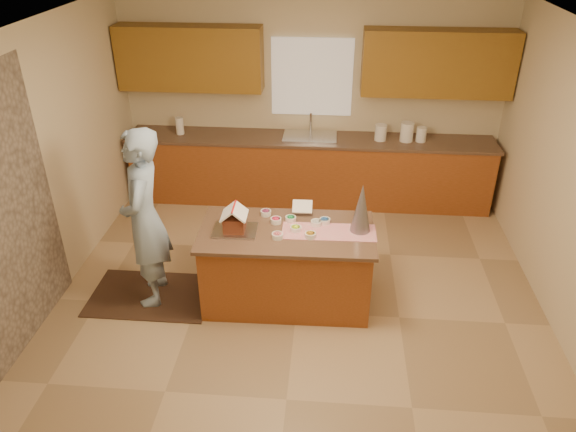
% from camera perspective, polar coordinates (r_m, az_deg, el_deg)
% --- Properties ---
extents(floor, '(5.50, 5.50, 0.00)m').
position_cam_1_polar(floor, '(5.62, 0.86, -9.96)').
color(floor, tan).
rests_on(floor, ground).
extents(ceiling, '(5.50, 5.50, 0.00)m').
position_cam_1_polar(ceiling, '(4.43, 1.13, 18.12)').
color(ceiling, silver).
rests_on(ceiling, floor).
extents(wall_back, '(5.50, 5.50, 0.00)m').
position_cam_1_polar(wall_back, '(7.43, 2.47, 12.08)').
color(wall_back, beige).
rests_on(wall_back, floor).
extents(wall_left, '(5.50, 5.50, 0.00)m').
position_cam_1_polar(wall_left, '(5.61, -25.48, 3.12)').
color(wall_left, beige).
rests_on(wall_left, floor).
extents(window_curtain, '(1.05, 0.03, 1.00)m').
position_cam_1_polar(window_curtain, '(7.31, 2.51, 14.25)').
color(window_curtain, white).
rests_on(window_curtain, wall_back).
extents(back_counter_base, '(4.80, 0.60, 0.88)m').
position_cam_1_polar(back_counter_base, '(7.48, 2.22, 4.72)').
color(back_counter_base, brown).
rests_on(back_counter_base, floor).
extents(back_counter_top, '(4.85, 0.63, 0.04)m').
position_cam_1_polar(back_counter_top, '(7.29, 2.29, 8.00)').
color(back_counter_top, brown).
rests_on(back_counter_top, back_counter_base).
extents(upper_cabinet_left, '(1.85, 0.35, 0.80)m').
position_cam_1_polar(upper_cabinet_left, '(7.33, -10.18, 15.89)').
color(upper_cabinet_left, olive).
rests_on(upper_cabinet_left, wall_back).
extents(upper_cabinet_right, '(1.85, 0.35, 0.80)m').
position_cam_1_polar(upper_cabinet_right, '(7.21, 15.35, 15.10)').
color(upper_cabinet_right, olive).
rests_on(upper_cabinet_right, wall_back).
extents(sink, '(0.70, 0.45, 0.12)m').
position_cam_1_polar(sink, '(7.30, 2.29, 7.92)').
color(sink, silver).
rests_on(sink, back_counter_top).
extents(faucet, '(0.03, 0.03, 0.28)m').
position_cam_1_polar(faucet, '(7.41, 2.38, 9.66)').
color(faucet, silver).
rests_on(faucet, back_counter_top).
extents(island_base, '(1.65, 0.85, 0.80)m').
position_cam_1_polar(island_base, '(5.55, -0.12, -5.38)').
color(island_base, brown).
rests_on(island_base, floor).
extents(island_top, '(1.72, 0.92, 0.04)m').
position_cam_1_polar(island_top, '(5.32, -0.13, -1.69)').
color(island_top, brown).
rests_on(island_top, island_base).
extents(table_runner, '(0.91, 0.34, 0.01)m').
position_cam_1_polar(table_runner, '(5.30, 4.28, -1.64)').
color(table_runner, red).
rests_on(table_runner, island_top).
extents(baking_tray, '(0.42, 0.32, 0.02)m').
position_cam_1_polar(baking_tray, '(5.32, -5.54, -1.49)').
color(baking_tray, silver).
rests_on(baking_tray, island_top).
extents(cookbook, '(0.20, 0.16, 0.09)m').
position_cam_1_polar(cookbook, '(5.56, 1.51, 0.98)').
color(cookbook, white).
rests_on(cookbook, island_top).
extents(tinsel_tree, '(0.20, 0.20, 0.50)m').
position_cam_1_polar(tinsel_tree, '(5.23, 7.66, 0.83)').
color(tinsel_tree, '#A3A3AF').
rests_on(tinsel_tree, island_top).
extents(rug, '(1.25, 0.82, 0.01)m').
position_cam_1_polar(rug, '(6.00, -14.04, -8.00)').
color(rug, black).
rests_on(rug, floor).
extents(boy, '(0.54, 0.73, 1.85)m').
position_cam_1_polar(boy, '(5.49, -14.71, -0.30)').
color(boy, '#8DA9C9').
rests_on(boy, rug).
extents(canister_a, '(0.15, 0.15, 0.21)m').
position_cam_1_polar(canister_a, '(7.27, 9.64, 8.58)').
color(canister_a, white).
rests_on(canister_a, back_counter_top).
extents(canister_b, '(0.17, 0.17, 0.25)m').
position_cam_1_polar(canister_b, '(7.30, 12.28, 8.57)').
color(canister_b, white).
rests_on(canister_b, back_counter_top).
extents(canister_c, '(0.13, 0.13, 0.19)m').
position_cam_1_polar(canister_c, '(7.34, 13.71, 8.27)').
color(canister_c, white).
rests_on(canister_c, back_counter_top).
extents(paper_towel, '(0.10, 0.10, 0.23)m').
position_cam_1_polar(paper_towel, '(7.52, -11.22, 9.21)').
color(paper_towel, white).
rests_on(paper_towel, back_counter_top).
extents(gingerbread_house, '(0.25, 0.26, 0.26)m').
position_cam_1_polar(gingerbread_house, '(5.27, -5.59, -0.49)').
color(gingerbread_house, maroon).
rests_on(gingerbread_house, baking_tray).
extents(candy_bowls, '(0.71, 0.54, 0.05)m').
position_cam_1_polar(candy_bowls, '(5.37, 0.68, -0.87)').
color(candy_bowls, '#ED707B').
rests_on(candy_bowls, island_top).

